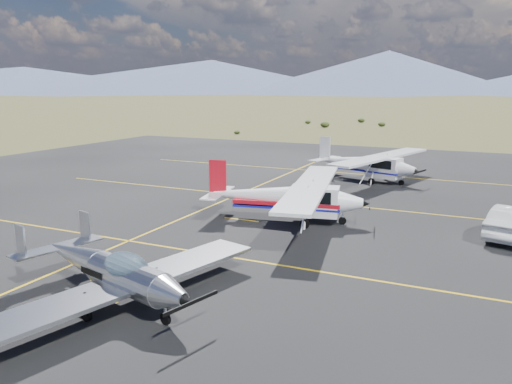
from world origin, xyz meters
The scene contains 5 objects.
ground centered at (0.00, 0.00, 0.00)m, with size 1600.00×1600.00×0.00m, color #383D1C.
apron centered at (0.00, 7.00, 0.00)m, with size 72.00×72.00×0.02m, color black.
aircraft_low_wing centered at (-2.16, -3.44, 1.06)m, with size 7.51×10.25×2.23m.
aircraft_cessna centered at (-0.71, 8.23, 1.38)m, with size 7.66×12.28×3.10m.
aircraft_plain centered at (0.43, 21.42, 1.35)m, with size 8.05×11.97×3.05m.
Camera 1 is at (8.51, -15.30, 6.94)m, focal length 35.00 mm.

